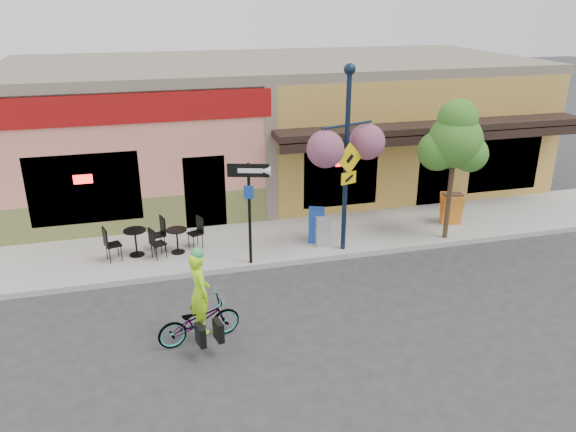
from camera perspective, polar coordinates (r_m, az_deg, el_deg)
The scene contains 14 objects.
ground at distance 14.60m, azimuth 5.36°, elevation -5.34°, with size 90.00×90.00×0.00m, color #2D2D30.
sidewalk at distance 16.27m, azimuth 2.96°, elevation -2.05°, with size 24.00×3.00×0.15m, color #9E9B93.
curb at distance 15.03m, azimuth 4.65°, elevation -4.18°, with size 24.00×0.12×0.15m, color #A8A59E.
building at distance 20.68m, azimuth -1.64°, elevation 9.42°, with size 18.20×8.20×4.50m, color tan, non-canonical shape.
bicycle at distance 11.64m, azimuth -9.03°, elevation -10.50°, with size 0.59×1.71×0.90m, color maroon.
cyclist_rider at distance 11.43m, azimuth -8.90°, elevation -8.74°, with size 0.62×0.41×1.71m, color #AAFF1A.
lamp_post at distance 14.52m, azimuth 5.93°, elevation 5.55°, with size 1.57×0.63×4.92m, color #0F1D31, non-canonical shape.
one_way_sign at distance 14.01m, azimuth -3.92°, elevation 0.15°, with size 1.02×0.22×2.66m, color black, non-canonical shape.
cafe_set_left at distance 15.25m, azimuth -15.24°, elevation -2.25°, with size 1.57×0.78×0.94m, color black, non-canonical shape.
cafe_set_right at distance 15.17m, azimuth -11.21°, elevation -2.16°, with size 1.45×0.73×0.87m, color black, non-canonical shape.
newspaper_box_blue at distance 15.60m, azimuth 2.89°, elevation -0.90°, with size 0.43×0.38×0.96m, color #1B43A7, non-canonical shape.
newspaper_box_grey at distance 15.40m, azimuth 3.56°, elevation -1.52°, with size 0.38×0.34×0.81m, color #9D9D9D, non-canonical shape.
street_tree at distance 15.94m, azimuth 16.33°, elevation 4.47°, with size 1.55×1.55×3.97m, color #3D7A26, non-canonical shape.
sandwich_board at distance 17.30m, azimuth 16.43°, elevation 0.50°, with size 0.58×0.42×0.96m, color orange, non-canonical shape.
Camera 1 is at (-4.67, -12.18, 6.55)m, focal length 35.00 mm.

